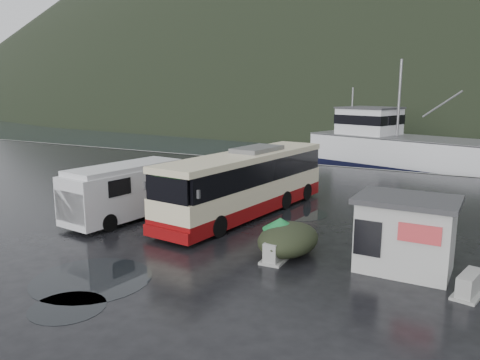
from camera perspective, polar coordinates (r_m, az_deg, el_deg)
The scene contains 13 objects.
ground at distance 20.08m, azimuth -4.29°, elevation -6.59°, with size 160.00×160.00×0.00m, color black.
harbor_water at distance 126.63m, azimuth 23.97°, elevation 7.34°, with size 300.00×180.00×0.02m, color black.
quay_edge at distance 38.02m, azimuth 12.24°, elevation 1.60°, with size 160.00×0.60×1.50m, color #999993.
coach_bus at distance 23.20m, azimuth 0.81°, elevation -4.13°, with size 2.91×11.52×3.26m, color beige, non-canonical shape.
white_van at distance 23.00m, azimuth -13.58°, elevation -4.58°, with size 2.16×6.28×2.63m, color silver, non-canonical shape.
waste_bin_left at distance 19.93m, azimuth -6.21°, elevation -6.76°, with size 1.03×1.03×1.44m, color #157835, non-canonical shape.
waste_bin_right at distance 17.90m, azimuth 4.89°, elevation -8.82°, with size 0.98×0.98×1.36m, color #157835, non-canonical shape.
dome_tent at distance 17.78m, azimuth 5.86°, elevation -8.97°, with size 2.10×2.94×1.16m, color #252B1A, non-canonical shape.
ticket_kiosk at distance 17.18m, azimuth 19.24°, elevation -10.29°, with size 3.26×2.47×2.55m, color #B7B7B3, non-canonical shape.
jersey_barrier_a at distance 17.20m, azimuth 4.47°, elevation -9.65°, with size 0.78×1.56×0.78m, color #999993, non-canonical shape.
jersey_barrier_b at distance 15.93m, azimuth 26.06°, elevation -12.53°, with size 0.71×1.41×0.71m, color #999993, non-canonical shape.
fishing_trawler at distance 43.81m, azimuth 21.77°, elevation 2.28°, with size 25.06×5.50×10.02m, color silver, non-canonical shape.
puddles at distance 17.57m, azimuth -8.60°, elevation -9.28°, with size 6.25×15.11×0.01m.
Camera 1 is at (10.42, -16.05, 6.07)m, focal length 35.00 mm.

